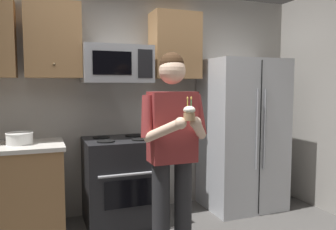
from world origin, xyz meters
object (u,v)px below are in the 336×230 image
(refrigerator, at_px, (242,134))
(bowl_large_white, at_px, (19,138))
(oven_range, at_px, (121,181))
(person, at_px, (173,146))
(microwave, at_px, (117,64))
(cupcake, at_px, (189,113))

(refrigerator, distance_m, bowl_large_white, 2.49)
(oven_range, distance_m, person, 1.12)
(microwave, relative_size, bowl_large_white, 2.91)
(microwave, height_order, person, microwave)
(microwave, distance_m, refrigerator, 1.72)
(oven_range, relative_size, bowl_large_white, 3.66)
(oven_range, bearing_deg, microwave, 89.98)
(person, bearing_deg, bowl_large_white, 140.99)
(refrigerator, height_order, person, refrigerator)
(refrigerator, relative_size, person, 1.02)
(oven_range, relative_size, person, 0.53)
(oven_range, height_order, person, person)
(oven_range, bearing_deg, bowl_large_white, 178.79)
(bowl_large_white, xyz_separation_m, person, (1.21, -0.98, 0.01))
(microwave, xyz_separation_m, bowl_large_white, (-0.99, -0.10, -0.74))
(oven_range, distance_m, bowl_large_white, 1.12)
(refrigerator, bearing_deg, person, -144.13)
(oven_range, height_order, cupcake, cupcake)
(cupcake, bearing_deg, oven_range, 99.82)
(refrigerator, xyz_separation_m, person, (-1.28, -0.92, 0.10))
(microwave, height_order, refrigerator, microwave)
(refrigerator, height_order, bowl_large_white, refrigerator)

